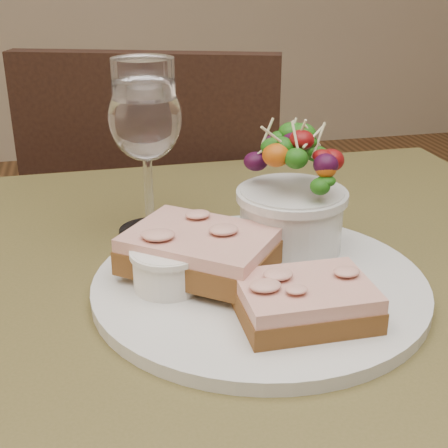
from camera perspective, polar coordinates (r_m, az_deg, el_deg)
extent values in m
cube|color=#46421E|center=(0.57, 1.72, -8.45)|extent=(0.80, 0.80, 0.04)
cylinder|color=black|center=(1.15, 13.93, -13.44)|extent=(0.05, 0.05, 0.71)
cube|color=black|center=(1.29, -4.64, -3.56)|extent=(0.53, 0.53, 0.04)
cube|color=black|center=(1.03, -6.87, 2.90)|extent=(0.41, 0.17, 0.45)
cube|color=black|center=(1.41, -4.35, -11.76)|extent=(0.46, 0.46, 0.45)
cylinder|color=silver|center=(0.57, 3.27, -5.55)|extent=(0.30, 0.30, 0.01)
cube|color=#452A12|center=(0.51, 7.42, -7.56)|extent=(0.11, 0.08, 0.02)
cube|color=beige|center=(0.50, 7.51, -6.06)|extent=(0.10, 0.08, 0.01)
cube|color=#452A12|center=(0.57, -2.18, -2.94)|extent=(0.16, 0.15, 0.02)
cube|color=beige|center=(0.56, -2.21, -1.36)|extent=(0.16, 0.15, 0.01)
cylinder|color=silver|center=(0.55, -5.18, -4.06)|extent=(0.06, 0.06, 0.04)
cylinder|color=olive|center=(0.54, -5.24, -2.65)|extent=(0.05, 0.05, 0.01)
cylinder|color=silver|center=(0.62, 6.14, 0.46)|extent=(0.10, 0.10, 0.06)
ellipsoid|color=#133C0A|center=(0.60, 6.36, 5.41)|extent=(0.09, 0.09, 0.06)
ellipsoid|color=#133C0A|center=(0.62, -4.80, -2.11)|extent=(0.04, 0.04, 0.01)
sphere|color=maroon|center=(0.60, -6.08, -2.21)|extent=(0.02, 0.02, 0.02)
cylinder|color=white|center=(0.69, -6.71, -0.61)|extent=(0.07, 0.07, 0.00)
cylinder|color=white|center=(0.68, -6.89, 3.04)|extent=(0.01, 0.01, 0.09)
ellipsoid|color=white|center=(0.65, -7.23, 9.63)|extent=(0.08, 0.08, 0.09)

